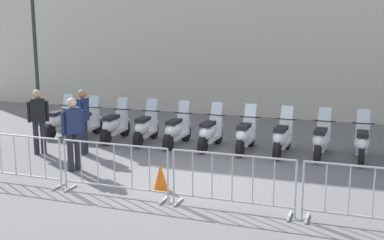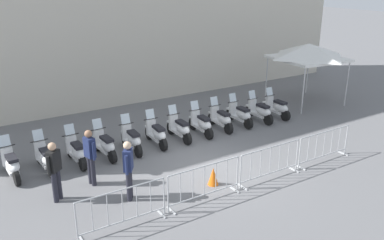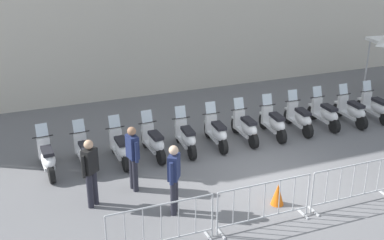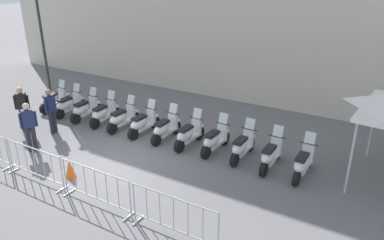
{
  "view_description": "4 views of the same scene",
  "coord_description": "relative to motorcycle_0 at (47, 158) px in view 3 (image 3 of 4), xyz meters",
  "views": [
    {
      "loc": [
        4.06,
        -9.37,
        3.26
      ],
      "look_at": [
        -1.07,
        1.92,
        0.87
      ],
      "focal_mm": 43.74,
      "sensor_mm": 36.0,
      "label": 1
    },
    {
      "loc": [
        -5.82,
        -10.48,
        5.84
      ],
      "look_at": [
        0.54,
        1.94,
        0.91
      ],
      "focal_mm": 37.78,
      "sensor_mm": 36.0,
      "label": 2
    },
    {
      "loc": [
        -5.18,
        -10.42,
        6.35
      ],
      "look_at": [
        -1.53,
        2.19,
        1.01
      ],
      "focal_mm": 45.71,
      "sensor_mm": 36.0,
      "label": 3
    },
    {
      "loc": [
        8.12,
        -6.77,
        5.74
      ],
      "look_at": [
        1.29,
        2.69,
        0.95
      ],
      "focal_mm": 34.22,
      "sensor_mm": 36.0,
      "label": 4
    }
  ],
  "objects": [
    {
      "name": "barrier_segment_0",
      "position": [
        2.22,
        -4.06,
        0.07
      ],
      "size": [
        2.31,
        0.63,
        1.07
      ],
      "color": "#B2B5B7",
      "rests_on": "ground"
    },
    {
      "name": "motorcycle_4",
      "position": [
        3.95,
        0.26,
        0.0
      ],
      "size": [
        0.56,
        1.72,
        1.24
      ],
      "color": "black",
      "rests_on": "ground"
    },
    {
      "name": "motorcycle_5",
      "position": [
        4.93,
        0.37,
        0.0
      ],
      "size": [
        0.56,
        1.72,
        1.24
      ],
      "color": "black",
      "rests_on": "ground"
    },
    {
      "name": "motorcycle_1",
      "position": [
        0.99,
        0.02,
        0.0
      ],
      "size": [
        0.62,
        1.72,
        1.24
      ],
      "color": "black",
      "rests_on": "ground"
    },
    {
      "name": "barrier_segment_2",
      "position": [
        7.01,
        -3.62,
        0.07
      ],
      "size": [
        2.31,
        0.63,
        1.07
      ],
      "color": "#B2B5B7",
      "rests_on": "ground"
    },
    {
      "name": "barrier_segment_1",
      "position": [
        4.61,
        -3.84,
        0.07
      ],
      "size": [
        2.31,
        0.63,
        1.07
      ],
      "color": "#B2B5B7",
      "rests_on": "ground"
    },
    {
      "name": "motorcycle_6",
      "position": [
        5.92,
        0.48,
        0.0
      ],
      "size": [
        0.56,
        1.73,
        1.24
      ],
      "color": "black",
      "rests_on": "ground"
    },
    {
      "name": "motorcycle_2",
      "position": [
        1.98,
        0.08,
        0.0
      ],
      "size": [
        0.59,
        1.72,
        1.24
      ],
      "color": "black",
      "rests_on": "ground"
    },
    {
      "name": "motorcycle_7",
      "position": [
        6.9,
        0.56,
        0.0
      ],
      "size": [
        0.56,
        1.72,
        1.24
      ],
      "color": "black",
      "rests_on": "ground"
    },
    {
      "name": "motorcycle_3",
      "position": [
        2.97,
        0.2,
        0.0
      ],
      "size": [
        0.62,
        1.72,
        1.24
      ],
      "color": "black",
      "rests_on": "ground"
    },
    {
      "name": "motorcycle_8",
      "position": [
        7.89,
        0.71,
        0.0
      ],
      "size": [
        0.56,
        1.72,
        1.24
      ],
      "color": "black",
      "rests_on": "ground"
    },
    {
      "name": "motorcycle_10",
      "position": [
        9.87,
        0.81,
        0.0
      ],
      "size": [
        0.56,
        1.73,
        1.24
      ],
      "color": "black",
      "rests_on": "ground"
    },
    {
      "name": "motorcycle_0",
      "position": [
        0.0,
        0.0,
        0.0
      ],
      "size": [
        0.62,
        1.72,
        1.24
      ],
      "color": "black",
      "rests_on": "ground"
    },
    {
      "name": "officer_mid_plaza",
      "position": [
        1.0,
        -1.98,
        0.53
      ],
      "size": [
        0.42,
        0.41,
        1.73
      ],
      "color": "#23232D",
      "rests_on": "ground"
    },
    {
      "name": "motorcycle_11",
      "position": [
        10.86,
        0.9,
        0.0
      ],
      "size": [
        0.56,
        1.73,
        1.24
      ],
      "color": "black",
      "rests_on": "ground"
    },
    {
      "name": "motorcycle_9",
      "position": [
        8.87,
        0.82,
        0.0
      ],
      "size": [
        0.56,
        1.73,
        1.24
      ],
      "color": "black",
      "rests_on": "ground"
    },
    {
      "name": "officer_near_row_end",
      "position": [
        2.08,
        -1.5,
        0.53
      ],
      "size": [
        0.31,
        0.53,
        1.73
      ],
      "color": "#23232D",
      "rests_on": "ground"
    },
    {
      "name": "ground_plane",
      "position": [
        5.65,
        -1.95,
        -0.45
      ],
      "size": [
        120.0,
        120.0,
        0.0
      ],
      "primitive_type": "plane",
      "color": "slate"
    },
    {
      "name": "officer_by_barriers",
      "position": [
        2.8,
        -2.82,
        0.53
      ],
      "size": [
        0.37,
        0.49,
        1.73
      ],
      "color": "#23232D",
      "rests_on": "ground"
    },
    {
      "name": "traffic_cone",
      "position": [
        5.28,
        -3.16,
        -0.18
      ],
      "size": [
        0.32,
        0.32,
        0.55
      ],
      "primitive_type": "cone",
      "color": "orange",
      "rests_on": "ground"
    }
  ]
}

